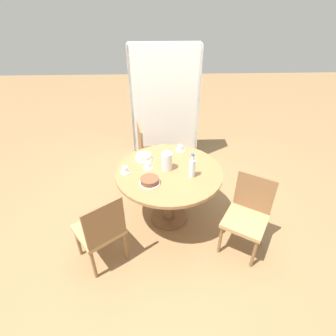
% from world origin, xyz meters
% --- Properties ---
extents(ground_plane, '(14.00, 14.00, 0.00)m').
position_xyz_m(ground_plane, '(0.00, 0.00, 0.00)').
color(ground_plane, '#937047').
extents(dining_table, '(1.20, 1.20, 0.73)m').
position_xyz_m(dining_table, '(0.00, 0.00, 0.59)').
color(dining_table, brown).
rests_on(dining_table, ground_plane).
extents(chair_a, '(0.58, 0.58, 0.87)m').
position_xyz_m(chair_a, '(0.81, -0.44, 0.46)').
color(chair_a, olive).
rests_on(chair_a, ground_plane).
extents(chair_b, '(0.49, 0.49, 0.87)m').
position_xyz_m(chair_b, '(-0.24, 0.89, 0.46)').
color(chair_b, olive).
rests_on(chair_b, ground_plane).
extents(chair_c, '(0.59, 0.59, 0.87)m').
position_xyz_m(chair_c, '(-0.69, -0.61, 0.46)').
color(chair_c, olive).
rests_on(chair_c, ground_plane).
extents(bookshelf, '(1.04, 0.28, 1.81)m').
position_xyz_m(bookshelf, '(-0.00, 1.50, 0.86)').
color(bookshelf, silver).
rests_on(bookshelf, ground_plane).
extents(coffee_pot, '(0.12, 0.12, 0.24)m').
position_xyz_m(coffee_pot, '(-0.02, 0.03, 0.84)').
color(coffee_pot, silver).
rests_on(coffee_pot, dining_table).
extents(water_bottle, '(0.07, 0.07, 0.28)m').
position_xyz_m(water_bottle, '(0.24, -0.12, 0.84)').
color(water_bottle, silver).
rests_on(water_bottle, dining_table).
extents(cake_main, '(0.22, 0.22, 0.07)m').
position_xyz_m(cake_main, '(-0.21, -0.23, 0.76)').
color(cake_main, white).
rests_on(cake_main, dining_table).
extents(cake_second, '(0.20, 0.20, 0.06)m').
position_xyz_m(cake_second, '(-0.29, 0.26, 0.75)').
color(cake_second, white).
rests_on(cake_second, dining_table).
extents(cup_a, '(0.12, 0.12, 0.07)m').
position_xyz_m(cup_a, '(-0.24, 0.06, 0.76)').
color(cup_a, silver).
rests_on(cup_a, dining_table).
extents(cup_b, '(0.12, 0.12, 0.07)m').
position_xyz_m(cup_b, '(-0.49, -0.02, 0.76)').
color(cup_b, silver).
rests_on(cup_b, dining_table).
extents(cup_c, '(0.12, 0.12, 0.07)m').
position_xyz_m(cup_c, '(0.16, 0.44, 0.76)').
color(cup_c, silver).
rests_on(cup_c, dining_table).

